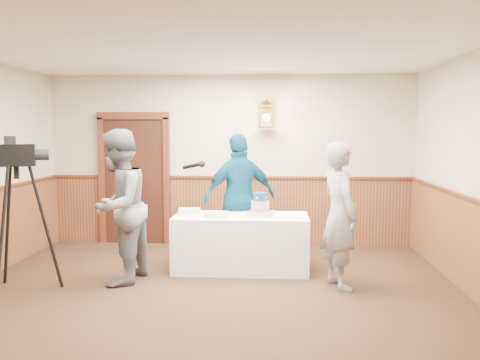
# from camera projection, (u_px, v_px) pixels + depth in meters

# --- Properties ---
(ground) EXTENTS (7.00, 7.00, 0.00)m
(ground) POSITION_uv_depth(u_px,v_px,m) (200.00, 321.00, 5.05)
(ground) COLOR black
(ground) RESTS_ON ground
(room_shell) EXTENTS (6.02, 7.02, 2.81)m
(room_shell) POSITION_uv_depth(u_px,v_px,m) (200.00, 166.00, 5.36)
(room_shell) COLOR #BAA98C
(room_shell) RESTS_ON ground
(display_table) EXTENTS (1.80, 0.80, 0.75)m
(display_table) POSITION_uv_depth(u_px,v_px,m) (241.00, 243.00, 6.88)
(display_table) COLOR white
(display_table) RESTS_ON ground
(tiered_cake) EXTENTS (0.37, 0.37, 0.32)m
(tiered_cake) POSITION_uv_depth(u_px,v_px,m) (260.00, 207.00, 6.78)
(tiered_cake) COLOR beige
(tiered_cake) RESTS_ON display_table
(sheet_cake_yellow) EXTENTS (0.35, 0.28, 0.06)m
(sheet_cake_yellow) POSITION_uv_depth(u_px,v_px,m) (217.00, 215.00, 6.71)
(sheet_cake_yellow) COLOR #D7DC83
(sheet_cake_yellow) RESTS_ON display_table
(sheet_cake_green) EXTENTS (0.32, 0.27, 0.07)m
(sheet_cake_green) POSITION_uv_depth(u_px,v_px,m) (189.00, 211.00, 6.99)
(sheet_cake_green) COLOR #AED395
(sheet_cake_green) RESTS_ON display_table
(interviewer) EXTENTS (1.56, 1.02, 1.91)m
(interviewer) POSITION_uv_depth(u_px,v_px,m) (118.00, 207.00, 6.25)
(interviewer) COLOR slate
(interviewer) RESTS_ON ground
(baker) EXTENTS (0.62, 0.75, 1.76)m
(baker) POSITION_uv_depth(u_px,v_px,m) (340.00, 215.00, 6.08)
(baker) COLOR gray
(baker) RESTS_ON ground
(assistant_p) EXTENTS (1.17, 0.86, 1.85)m
(assistant_p) POSITION_uv_depth(u_px,v_px,m) (240.00, 198.00, 7.34)
(assistant_p) COLOR navy
(assistant_p) RESTS_ON ground
(tv_camera_rig) EXTENTS (0.68, 0.64, 1.74)m
(tv_camera_rig) POSITION_uv_depth(u_px,v_px,m) (19.00, 226.00, 5.94)
(tv_camera_rig) COLOR black
(tv_camera_rig) RESTS_ON ground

